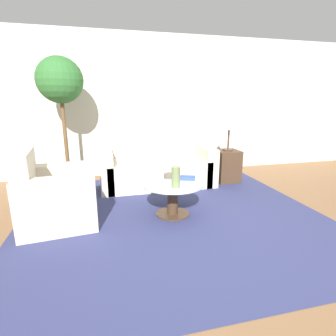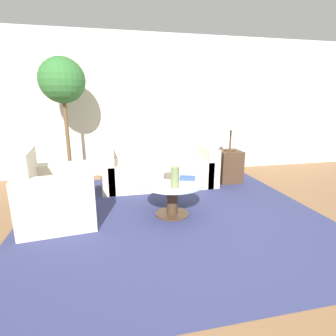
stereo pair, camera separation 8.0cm
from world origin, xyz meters
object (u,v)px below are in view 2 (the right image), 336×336
Objects in this scene: coffee_table at (172,194)px; book_stack at (187,178)px; sofa_main at (158,167)px; table_lamp at (231,123)px; bowl at (169,176)px; armchair at (53,198)px; potted_plant at (63,93)px; vase at (175,177)px.

coffee_table is 3.52× the size of book_stack.
table_lamp reaches higher than sofa_main.
table_lamp is at bearing 35.93° from bowl.
bowl is at bearing -91.79° from armchair.
coffee_table is at bearing -92.25° from sofa_main.
coffee_table is at bearing -138.54° from table_lamp.
potted_plant is 2.14m from bowl.
vase is 1.13× the size of book_stack.
sofa_main is 0.91× the size of potted_plant.
table_lamp is (1.25, -0.17, 0.74)m from sofa_main.
bowl is 0.25m from book_stack.
book_stack is at bearing 48.32° from vase.
sofa_main is at bearing 87.79° from bowl.
vase is at bearing -107.30° from armchair.
table_lamp is at bearing -6.05° from potted_plant.
armchair is at bearing 176.00° from coffee_table.
armchair is 0.45× the size of potted_plant.
table_lamp reaches higher than book_stack.
table_lamp is 1.93m from vase.
potted_plant is at bearing -7.47° from armchair.
potted_plant reaches higher than coffee_table.
sofa_main reaches higher than vase.
table_lamp reaches higher than vase.
vase is 0.36m from book_stack.
coffee_table is (-0.05, -1.32, -0.02)m from sofa_main.
table_lamp reaches higher than coffee_table.
potted_plant is at bearing 173.95° from table_lamp.
vase is at bearing -109.70° from book_stack.
coffee_table is at bearing 86.34° from vase.
coffee_table is 0.32m from vase.
vase is at bearing -93.66° from coffee_table.
vase is 0.40m from bowl.
armchair is at bearing 169.03° from vase.
vase reaches higher than book_stack.
coffee_table is 3.12× the size of vase.
book_stack is at bearing -31.39° from bowl.
vase is (-1.31, -1.32, -0.49)m from table_lamp.
sofa_main is 7.56× the size of vase.
armchair is 6.33× the size of bowl.
bowl reaches higher than book_stack.
sofa_main is 3.05× the size of table_lamp.
coffee_table is 2.36m from potted_plant.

